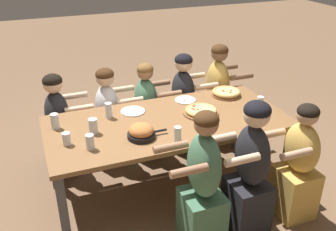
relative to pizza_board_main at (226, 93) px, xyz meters
The scene contains 23 objects.
ground_plane 1.17m from the pizza_board_main, 158.06° to the right, with size 18.00×18.00×0.00m, color brown.
dining_table 0.85m from the pizza_board_main, 158.06° to the right, with size 2.22×1.03×0.78m.
pizza_board_main is the anchor object (origin of this frame).
pizza_board_second 0.54m from the pizza_board_main, 145.82° to the right, with size 0.34×0.34×0.05m.
skillet_bowl 1.23m from the pizza_board_main, 154.40° to the right, with size 0.35×0.24×0.13m.
empty_plate_a 1.04m from the pizza_board_main, behind, with size 0.23×0.23×0.02m.
empty_plate_b 0.46m from the pizza_board_main, behind, with size 0.21×0.21×0.02m.
drinking_glass_a 1.77m from the pizza_board_main, behind, with size 0.07×0.07×0.14m.
drinking_glass_b 1.50m from the pizza_board_main, 168.21° to the right, with size 0.08×0.08×0.14m.
drinking_glass_c 1.64m from the pizza_board_main, 160.09° to the right, with size 0.07×0.07×0.13m.
drinking_glass_d 0.62m from the pizza_board_main, 94.94° to the right, with size 0.07×0.07×0.13m.
drinking_glass_e 1.28m from the pizza_board_main, behind, with size 0.06×0.06×0.15m.
drinking_glass_f 1.09m from the pizza_board_main, 140.64° to the right, with size 0.06×0.06×0.13m.
drinking_glass_g 1.76m from the pizza_board_main, 166.14° to the right, with size 0.07×0.07×0.11m.
drinking_glass_h 0.41m from the pizza_board_main, 65.20° to the right, with size 0.07×0.07×0.11m.
diner_far_midright 0.59m from the pizza_board_main, 126.43° to the left, with size 0.51×0.40×1.15m.
diner_far_center 0.92m from the pizza_board_main, 150.88° to the left, with size 0.51×0.40×1.10m.
diner_far_midleft 1.30m from the pizza_board_main, 160.54° to the left, with size 0.51×0.40×1.10m.
diner_far_right 0.51m from the pizza_board_main, 72.61° to the left, with size 0.51×0.40×1.21m.
diner_far_left 1.78m from the pizza_board_main, 166.18° to the left, with size 0.51×0.40×1.10m.
diner_near_right 1.11m from the pizza_board_main, 82.17° to the right, with size 0.51×0.40×1.10m.
diner_near_center 1.33m from the pizza_board_main, 126.52° to the right, with size 0.51×0.40×1.20m.
diner_near_midright 1.14m from the pizza_board_main, 108.42° to the right, with size 0.51×0.40×1.21m.
Camera 1 is at (-1.11, -2.86, 2.35)m, focal length 40.00 mm.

